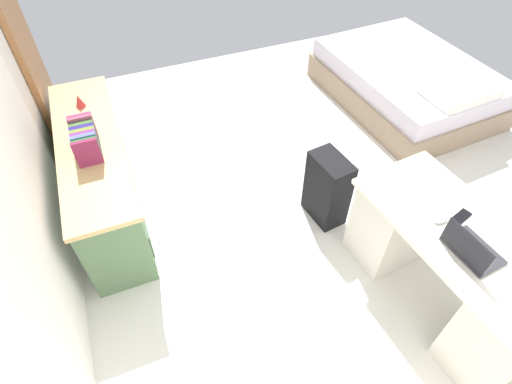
{
  "coord_description": "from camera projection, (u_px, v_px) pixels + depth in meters",
  "views": [
    {
      "loc": [
        -2.05,
        1.64,
        2.71
      ],
      "look_at": [
        -0.21,
        0.89,
        0.6
      ],
      "focal_mm": 28.54,
      "sensor_mm": 36.0,
      "label": 1
    }
  ],
  "objects": [
    {
      "name": "credenza",
      "position": [
        102.0,
        176.0,
        3.33
      ],
      "size": [
        1.8,
        0.48,
        0.75
      ],
      "color": "#4C6B47",
      "rests_on": "ground_plane"
    },
    {
      "name": "desk",
      "position": [
        448.0,
        269.0,
        2.71
      ],
      "size": [
        1.49,
        0.78,
        0.74
      ],
      "color": "silver",
      "rests_on": "ground_plane"
    },
    {
      "name": "suitcase_black",
      "position": [
        327.0,
        189.0,
        3.31
      ],
      "size": [
        0.38,
        0.26,
        0.63
      ],
      "primitive_type": "cube",
      "rotation": [
        0.0,
        0.0,
        0.13
      ],
      "color": "black",
      "rests_on": "ground_plane"
    },
    {
      "name": "bed",
      "position": [
        407.0,
        82.0,
        4.54
      ],
      "size": [
        1.97,
        1.5,
        0.58
      ],
      "color": "gray",
      "rests_on": "ground_plane"
    },
    {
      "name": "book_row",
      "position": [
        85.0,
        140.0,
        2.91
      ],
      "size": [
        0.36,
        0.17,
        0.22
      ],
      "color": "maroon",
      "rests_on": "credenza"
    },
    {
      "name": "door_wooden",
      "position": [
        28.0,
        53.0,
        3.43
      ],
      "size": [
        0.88,
        0.05,
        2.04
      ],
      "primitive_type": "cube",
      "color": "#936038",
      "rests_on": "ground_plane"
    },
    {
      "name": "cell_phone_by_mouse",
      "position": [
        462.0,
        216.0,
        2.56
      ],
      "size": [
        0.1,
        0.15,
        0.01
      ],
      "primitive_type": "cube",
      "rotation": [
        0.0,
        0.0,
        0.28
      ],
      "color": "black",
      "rests_on": "desk"
    },
    {
      "name": "computer_mouse",
      "position": [
        441.0,
        219.0,
        2.53
      ],
      "size": [
        0.07,
        0.1,
        0.03
      ],
      "primitive_type": "ellipsoid",
      "rotation": [
        0.0,
        0.0,
        0.09
      ],
      "color": "white",
      "rests_on": "desk"
    },
    {
      "name": "laptop",
      "position": [
        470.0,
        249.0,
        2.33
      ],
      "size": [
        0.33,
        0.25,
        0.21
      ],
      "color": "#333338",
      "rests_on": "desk"
    },
    {
      "name": "ground_plane",
      "position": [
        338.0,
        195.0,
        3.69
      ],
      "size": [
        5.6,
        5.6,
        0.0
      ],
      "primitive_type": "plane",
      "color": "silver"
    },
    {
      "name": "figurine_small",
      "position": [
        79.0,
        101.0,
        3.32
      ],
      "size": [
        0.08,
        0.08,
        0.11
      ],
      "primitive_type": "cone",
      "color": "red",
      "rests_on": "credenza"
    }
  ]
}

